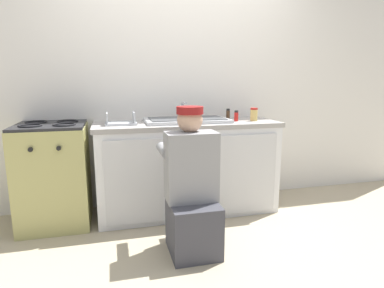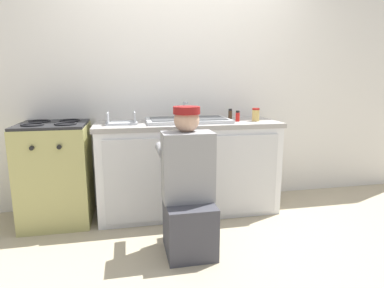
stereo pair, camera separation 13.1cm
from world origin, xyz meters
name	(u,v)px [view 1 (the left image)]	position (x,y,z in m)	size (l,w,h in m)	color
ground_plane	(195,222)	(0.00, 0.00, 0.00)	(12.00, 12.00, 0.00)	tan
back_wall	(179,85)	(0.00, 0.65, 1.25)	(6.00, 0.10, 2.50)	silver
counter_cabinet	(187,169)	(0.00, 0.29, 0.43)	(1.72, 0.62, 0.86)	white
countertop	(187,124)	(0.00, 0.30, 0.88)	(1.76, 0.62, 0.04)	#9E9993
sink_double_basin	(187,120)	(0.00, 0.30, 0.92)	(0.80, 0.44, 0.19)	silver
stove_range	(54,174)	(-1.23, 0.30, 0.46)	(0.59, 0.62, 0.93)	tan
plumber_person	(192,193)	(-0.15, -0.47, 0.46)	(0.42, 0.61, 1.10)	#3F3F47
dish_rack_tray	(121,122)	(-0.62, 0.27, 0.92)	(0.28, 0.22, 0.11)	#B2B7BC
spice_bottle_pepper	(228,114)	(0.48, 0.45, 0.95)	(0.04, 0.04, 0.10)	#513823
condiment_jar	(254,114)	(0.67, 0.22, 0.96)	(0.07, 0.07, 0.13)	#DBB760
spice_bottle_red	(236,116)	(0.48, 0.24, 0.95)	(0.04, 0.04, 0.10)	red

